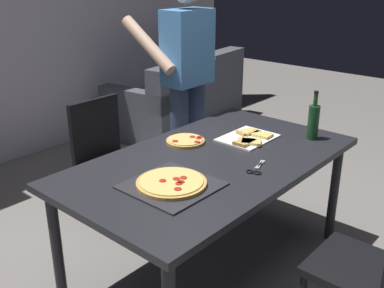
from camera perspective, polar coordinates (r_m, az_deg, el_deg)
The scene contains 11 objects.
ground_plane at distance 2.98m, azimuth 2.25°, elevation -15.17°, with size 12.00×12.00×0.00m, color gray.
dining_table at distance 2.63m, azimuth 2.46°, elevation -3.16°, with size 1.76×1.01×0.75m.
chair_near_camera at distance 2.32m, azimuth 22.38°, elevation -13.53°, with size 0.42×0.42×0.90m.
chair_far_side at distance 3.36m, azimuth -10.85°, elevation -1.12°, with size 0.42×0.42×0.90m.
couch at distance 5.35m, azimuth -1.35°, elevation 5.41°, with size 1.79×1.06×0.85m.
person_serving_pizza at distance 3.47m, azimuth -0.74°, elevation 8.45°, with size 0.55×0.54×1.75m.
pepperoni_pizza_on_tray at distance 2.27m, azimuth -2.60°, elevation -5.04°, with size 0.42×0.42×0.04m.
pizza_slices_on_towel at distance 2.91m, azimuth 7.18°, elevation 0.80°, with size 0.36×0.29×0.03m.
wine_bottle at distance 2.96m, azimuth 15.10°, elevation 2.80°, with size 0.07×0.07×0.32m.
kitchen_scissors at distance 2.48m, azimuth 8.08°, elevation -3.18°, with size 0.20×0.10×0.01m.
second_pizza_plain at distance 2.83m, azimuth -0.82°, elevation 0.42°, with size 0.24×0.24×0.03m.
Camera 1 is at (-1.88, -1.49, 1.78)m, focal length 42.20 mm.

